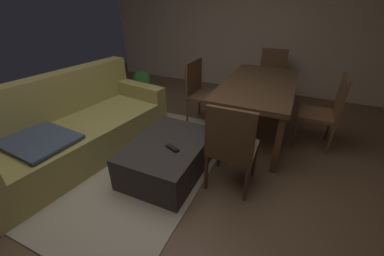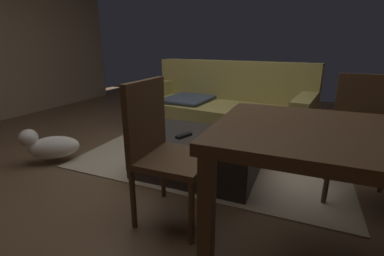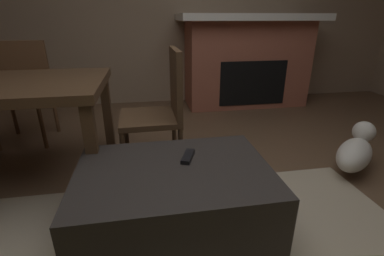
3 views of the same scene
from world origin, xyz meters
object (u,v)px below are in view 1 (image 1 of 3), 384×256
at_px(dining_chair_south, 327,109).
at_px(potted_plant, 142,83).
at_px(tv_remote, 172,148).
at_px(dining_table, 259,88).
at_px(dining_chair_east, 271,74).
at_px(couch, 73,130).
at_px(ottoman_coffee_table, 169,157).
at_px(dining_chair_north, 200,89).
at_px(dining_chair_west, 231,144).

relative_size(dining_chair_south, potted_plant, 1.81).
distance_m(tv_remote, dining_table, 1.50).
height_order(dining_chair_east, potted_plant, dining_chair_east).
bearing_deg(potted_plant, couch, -170.11).
xyz_separation_m(ottoman_coffee_table, dining_chair_south, (1.27, -1.52, 0.34)).
height_order(tv_remote, dining_chair_east, dining_chair_east).
relative_size(ottoman_coffee_table, dining_chair_north, 1.13).
bearing_deg(ottoman_coffee_table, couch, 97.00).
bearing_deg(dining_table, dining_chair_north, 89.51).
bearing_deg(couch, dining_chair_west, -85.15).
height_order(ottoman_coffee_table, dining_chair_west, dining_chair_west).
bearing_deg(dining_chair_north, dining_chair_south, -90.27).
height_order(dining_table, dining_chair_east, dining_chair_east).
distance_m(ottoman_coffee_table, dining_chair_north, 1.33).
xyz_separation_m(tv_remote, dining_chair_north, (1.37, 0.27, 0.14)).
xyz_separation_m(dining_chair_east, potted_plant, (-0.77, 2.23, -0.24)).
xyz_separation_m(tv_remote, dining_chair_west, (0.10, -0.57, 0.14)).
bearing_deg(dining_chair_west, couch, 94.85).
distance_m(tv_remote, dining_chair_south, 1.97).
distance_m(dining_chair_north, dining_chair_west, 1.52).
bearing_deg(potted_plant, dining_chair_west, -127.99).
bearing_deg(dining_chair_north, dining_chair_west, -146.27).
xyz_separation_m(dining_chair_east, dining_chair_west, (-2.51, -0.00, 0.00)).
height_order(ottoman_coffee_table, potted_plant, potted_plant).
height_order(tv_remote, potted_plant, potted_plant).
relative_size(couch, tv_remote, 14.64).
height_order(couch, dining_chair_south, couch).
bearing_deg(tv_remote, couch, 113.22).
xyz_separation_m(dining_table, dining_chair_south, (-0.00, -0.84, -0.14)).
bearing_deg(potted_plant, dining_chair_east, -71.01).
distance_m(couch, dining_table, 2.40).
distance_m(tv_remote, potted_plant, 2.48).
bearing_deg(potted_plant, dining_table, -102.33).
bearing_deg(tv_remote, ottoman_coffee_table, 68.60).
xyz_separation_m(ottoman_coffee_table, dining_chair_east, (2.52, -0.68, 0.34)).
height_order(couch, dining_table, couch).
bearing_deg(dining_chair_south, dining_table, 89.95).
xyz_separation_m(couch, potted_plant, (1.90, 0.33, -0.04)).
xyz_separation_m(dining_table, dining_chair_west, (-1.26, -0.00, -0.14)).
distance_m(ottoman_coffee_table, dining_table, 1.51).
xyz_separation_m(couch, dining_chair_south, (1.42, -2.74, 0.20)).
height_order(dining_chair_north, potted_plant, dining_chair_north).
bearing_deg(potted_plant, dining_chair_south, -99.03).
bearing_deg(dining_chair_north, dining_chair_east, -33.98).
distance_m(couch, dining_chair_south, 3.09).
relative_size(dining_table, dining_chair_south, 1.86).
distance_m(dining_chair_east, dining_chair_west, 2.51).
bearing_deg(ottoman_coffee_table, dining_chair_east, -14.98).
bearing_deg(ottoman_coffee_table, dining_chair_west, -89.07).
bearing_deg(dining_table, dining_chair_east, 0.04).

